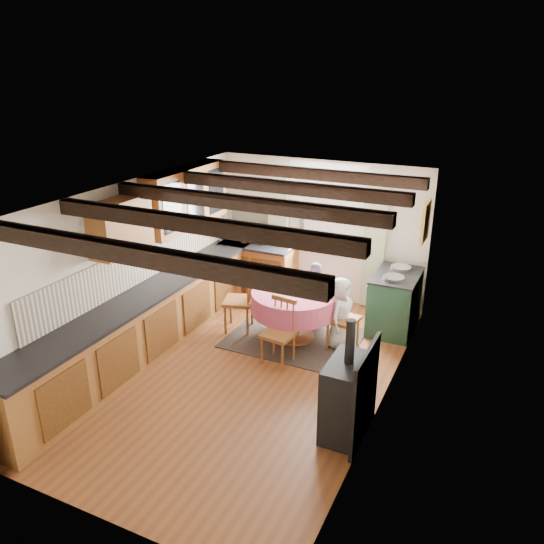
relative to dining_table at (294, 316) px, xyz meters
The scene contains 41 objects.
floor 1.20m from the dining_table, 100.69° to the right, with size 3.60×5.50×0.00m, color brown.
ceiling 2.32m from the dining_table, 100.69° to the right, with size 3.60×5.50×0.00m, color white.
wall_back 1.84m from the dining_table, 97.38° to the left, with size 3.60×0.00×2.40m, color silver.
wall_front 3.96m from the dining_table, 93.13° to the right, with size 3.60×0.00×2.40m, color silver.
wall_left 2.44m from the dining_table, 150.90° to the right, with size 0.00×5.50×2.40m, color silver.
wall_right 2.11m from the dining_table, 35.17° to the right, with size 0.00×5.50×2.40m, color silver.
beam_a 3.67m from the dining_table, 93.88° to the right, with size 3.60×0.16×0.16m, color black.
beam_b 2.87m from the dining_table, 95.69° to the right, with size 3.60×0.16×0.16m, color black.
beam_c 2.24m from the dining_table, 100.69° to the right, with size 3.60×0.16×0.16m, color black.
beam_d 1.95m from the dining_table, 150.56° to the right, with size 3.60×0.16×0.16m, color black.
beam_e 2.13m from the dining_table, 103.49° to the left, with size 3.60×0.16×0.16m, color black.
splash_left 2.30m from the dining_table, 157.64° to the right, with size 0.02×4.50×0.55m, color beige.
splash_back 2.18m from the dining_table, 126.94° to the left, with size 1.40×0.02×0.55m, color beige.
base_cabinet_left 2.05m from the dining_table, 146.81° to the right, with size 0.60×5.30×0.88m, color brown.
base_cabinet_back 1.83m from the dining_table, 133.47° to the left, with size 1.30×0.60×0.88m, color brown.
worktop_left 2.09m from the dining_table, 146.50° to the right, with size 0.64×5.30×0.04m, color black.
worktop_back 1.89m from the dining_table, 133.90° to the left, with size 1.30×0.64×0.04m, color black.
wall_cabinet_glass 2.42m from the dining_table, behind, with size 0.34×1.80×0.90m, color brown.
wall_cabinet_solid 2.78m from the dining_table, 142.38° to the right, with size 0.34×0.90×0.70m, color brown.
window_frame 2.03m from the dining_table, 93.94° to the left, with size 1.34×0.03×1.54m, color white.
window_pane 2.03m from the dining_table, 93.93° to the left, with size 1.20×0.01×1.40m, color white.
curtain_left 1.95m from the dining_table, 122.13° to the left, with size 0.35×0.10×2.10m, color #B2C494.
curtain_right 1.85m from the dining_table, 64.24° to the left, with size 0.35×0.10×2.10m, color #B2C494.
curtain_rod 2.38m from the dining_table, 94.16° to the left, with size 0.03×0.03×2.00m, color black.
wall_picture 2.36m from the dining_table, 37.14° to the left, with size 0.04×0.50×0.60m, color gold.
wall_plate 2.24m from the dining_table, 62.35° to the left, with size 0.30×0.30×0.02m, color silver.
rug 0.37m from the dining_table, behind, with size 1.89×1.47×0.01m, color black.
dining_table is the anchor object (origin of this frame).
chair_near 0.73m from the dining_table, 84.77° to the right, with size 0.40×0.42×0.93m, color brown, non-canonical shape.
chair_left 0.90m from the dining_table, behind, with size 0.45×0.47×1.04m, color brown, non-canonical shape.
chair_right 0.75m from the dining_table, ahead, with size 0.42×0.44×0.97m, color brown, non-canonical shape.
aga_range 1.58m from the dining_table, 37.29° to the left, with size 0.65×1.00×0.92m, color #1A3B28, non-canonical shape.
cast_iron_stove 2.26m from the dining_table, 52.21° to the right, with size 0.42×0.70×1.40m, color black, non-canonical shape.
child_far 0.62m from the dining_table, 81.06° to the left, with size 0.38×0.25×1.03m, color #3B3C4A.
child_right 0.70m from the dining_table, ahead, with size 0.52×0.34×1.06m, color silver.
bowl_a 0.49m from the dining_table, 58.67° to the left, with size 0.22×0.22×0.05m, color silver.
bowl_b 0.43m from the dining_table, 118.83° to the left, with size 0.22×0.22×0.07m, color silver.
cup 0.55m from the dining_table, 23.91° to the left, with size 0.09×0.09×0.09m, color silver.
canister_tall 2.09m from the dining_table, 139.45° to the left, with size 0.13×0.13×0.22m, color #262628.
canister_wide 1.91m from the dining_table, 131.28° to the left, with size 0.20×0.20×0.22m, color #262628.
canister_slim 1.87m from the dining_table, 129.27° to the left, with size 0.10×0.10×0.29m, color #262628.
Camera 1 is at (2.93, -5.42, 3.85)m, focal length 35.24 mm.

